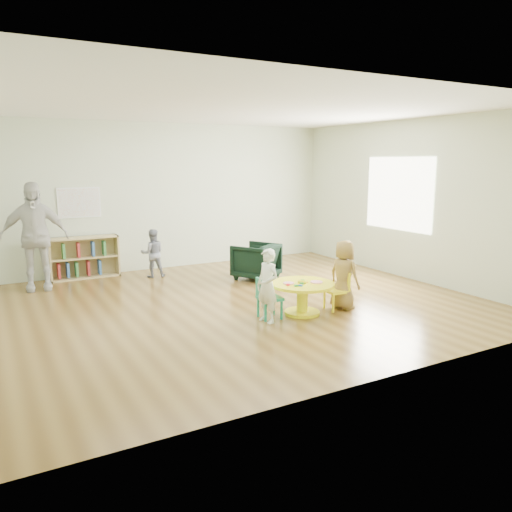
# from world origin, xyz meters

# --- Properties ---
(room) EXTENTS (7.10, 7.00, 2.80)m
(room) POSITION_xyz_m (0.01, 0.00, 1.89)
(room) COLOR brown
(room) RESTS_ON ground
(activity_table) EXTENTS (0.88, 0.88, 0.48)m
(activity_table) POSITION_xyz_m (0.60, -0.88, 0.30)
(activity_table) COLOR #FBF315
(activity_table) RESTS_ON ground
(kid_chair_left) EXTENTS (0.32, 0.32, 0.55)m
(kid_chair_left) POSITION_xyz_m (0.07, -0.82, 0.29)
(kid_chair_left) COLOR #1C9C74
(kid_chair_left) RESTS_ON ground
(kid_chair_right) EXTENTS (0.32, 0.32, 0.55)m
(kid_chair_right) POSITION_xyz_m (1.18, -0.94, 0.29)
(kid_chair_right) COLOR #FBF315
(kid_chair_right) RESTS_ON ground
(bookshelf) EXTENTS (1.20, 0.30, 0.75)m
(bookshelf) POSITION_xyz_m (-1.61, 2.86, 0.37)
(bookshelf) COLOR tan
(bookshelf) RESTS_ON ground
(alphabet_poster) EXTENTS (0.74, 0.01, 0.54)m
(alphabet_poster) POSITION_xyz_m (-1.60, 2.98, 1.35)
(alphabet_poster) COLOR white
(alphabet_poster) RESTS_ON ground
(armchair) EXTENTS (0.95, 0.95, 0.64)m
(armchair) POSITION_xyz_m (1.07, 1.27, 0.32)
(armchair) COLOR black
(armchair) RESTS_ON ground
(child_left) EXTENTS (0.30, 0.39, 0.97)m
(child_left) POSITION_xyz_m (0.01, -0.95, 0.49)
(child_left) COLOR white
(child_left) RESTS_ON ground
(child_right) EXTENTS (0.42, 0.54, 0.99)m
(child_right) POSITION_xyz_m (1.26, -0.95, 0.49)
(child_right) COLOR gold
(child_right) RESTS_ON ground
(toddler) EXTENTS (0.48, 0.41, 0.88)m
(toddler) POSITION_xyz_m (-0.50, 2.29, 0.44)
(toddler) COLOR #19233F
(toddler) RESTS_ON ground
(adult_caretaker) EXTENTS (1.08, 0.55, 1.76)m
(adult_caretaker) POSITION_xyz_m (-2.44, 2.34, 0.88)
(adult_caretaker) COLOR silver
(adult_caretaker) RESTS_ON ground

